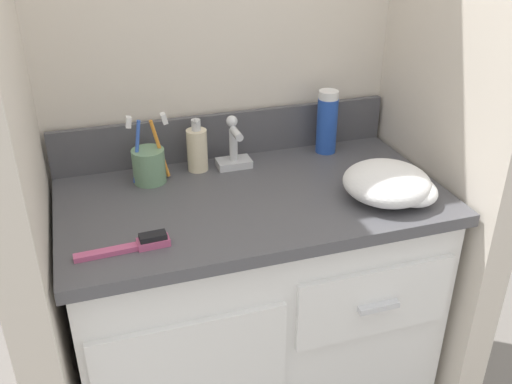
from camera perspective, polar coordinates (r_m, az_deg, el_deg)
name	(u,v)px	position (r m, az deg, el deg)	size (l,w,h in m)	color
wall_back	(218,40)	(1.54, -3.86, 14.90)	(1.10, 0.08, 2.20)	beige
wall_right	(455,53)	(1.49, 19.26, 12.99)	(0.08, 0.58, 2.20)	beige
vanity	(253,318)	(1.58, -0.31, -12.50)	(0.92, 0.52, 0.80)	white
backsplash	(226,135)	(1.55, -3.03, 5.75)	(0.92, 0.02, 0.12)	#4C4C51
sink_faucet	(234,150)	(1.49, -2.24, 4.23)	(0.09, 0.09, 0.14)	silver
toothbrush_cup	(149,164)	(1.44, -10.66, 2.73)	(0.10, 0.08, 0.18)	gray
soap_dispenser	(197,149)	(1.48, -5.90, 4.33)	(0.05, 0.06, 0.14)	beige
shaving_cream_can	(327,122)	(1.58, 7.12, 6.95)	(0.06, 0.06, 0.18)	#234CB2
hairbrush	(136,245)	(1.19, -11.87, -5.17)	(0.19, 0.04, 0.03)	#C1517F
hand_towel	(392,184)	(1.37, 13.44, 0.77)	(0.21, 0.21, 0.08)	white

